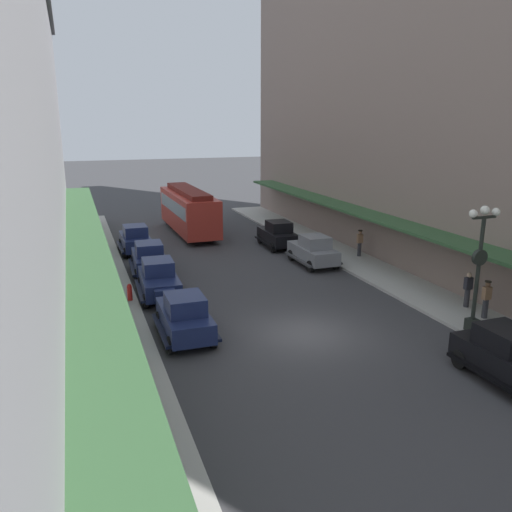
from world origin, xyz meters
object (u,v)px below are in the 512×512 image
parked_car_4 (185,315)px  pedestrian_5 (106,305)px  streetcar (189,209)px  pedestrian_3 (99,238)px  parked_car_1 (510,356)px  parked_car_3 (149,257)px  parked_car_0 (278,234)px  parked_car_2 (135,238)px  fire_hydrant (130,292)px  pedestrian_4 (468,289)px  pedestrian_0 (360,243)px  parked_car_6 (313,250)px  pedestrian_2 (486,299)px  pedestrian_1 (91,261)px  lamp_post_with_clock (479,264)px  parked_car_5 (159,278)px

parked_car_4 → pedestrian_5: size_ratio=2.56×
streetcar → pedestrian_3: streetcar is taller
parked_car_1 → parked_car_3: (-9.38, 16.78, 0.00)m
pedestrian_5 → streetcar: bearing=67.0°
parked_car_0 → pedestrian_3: 11.89m
parked_car_2 → fire_hydrant: 10.03m
parked_car_1 → pedestrian_4: size_ratio=2.60×
pedestrian_0 → pedestrian_3: 16.86m
parked_car_6 → streetcar: size_ratio=0.44×
pedestrian_2 → pedestrian_4: 1.39m
parked_car_3 → pedestrian_5: (-2.86, -7.49, 0.07)m
parked_car_2 → parked_car_4: size_ratio=1.00×
parked_car_0 → pedestrian_2: parked_car_0 is taller
parked_car_1 → parked_car_2: same height
fire_hydrant → pedestrian_4: (14.50, -6.11, 0.43)m
parked_car_2 → streetcar: streetcar is taller
pedestrian_1 → pedestrian_2: size_ratio=1.00×
parked_car_1 → pedestrian_0: size_ratio=2.55×
parked_car_4 → streetcar: 19.85m
parked_car_3 → streetcar: streetcar is taller
parked_car_2 → pedestrian_0: bearing=-25.6°
parked_car_4 → pedestrian_2: bearing=-11.9°
parked_car_6 → pedestrian_1: (-12.69, 1.57, 0.07)m
parked_car_2 → pedestrian_1: parked_car_2 is taller
streetcar → pedestrian_2: 23.47m
streetcar → pedestrian_1: bearing=-128.0°
parked_car_6 → lamp_post_with_clock: 11.90m
parked_car_2 → parked_car_5: same height
pedestrian_0 → pedestrian_4: size_ratio=1.02×
parked_car_3 → pedestrian_2: size_ratio=2.58×
pedestrian_2 → lamp_post_with_clock: bearing=-148.1°
parked_car_2 → streetcar: bearing=44.7°
parked_car_3 → pedestrian_3: size_ratio=2.58×
fire_hydrant → pedestrian_5: (-1.24, -2.78, 0.45)m
fire_hydrant → pedestrian_1: (-1.52, 4.75, 0.45)m
parked_car_0 → pedestrian_3: bearing=168.7°
lamp_post_with_clock → pedestrian_4: lamp_post_with_clock is taller
streetcar → parked_car_2: bearing=-135.3°
parked_car_1 → parked_car_3: size_ratio=0.99×
parked_car_4 → parked_car_1: bearing=-37.7°
lamp_post_with_clock → fire_hydrant: 15.48m
parked_car_0 → lamp_post_with_clock: lamp_post_with_clock is taller
parked_car_3 → fire_hydrant: bearing=-109.0°
parked_car_1 → parked_car_2: size_ratio=1.00×
parked_car_1 → pedestrian_3: (-11.81, 22.51, 0.07)m
pedestrian_0 → pedestrian_2: 11.12m
fire_hydrant → pedestrian_3: pedestrian_3 is taller
lamp_post_with_clock → pedestrian_0: size_ratio=3.09×
pedestrian_0 → pedestrian_3: bearing=156.1°
parked_car_5 → parked_car_0: bearing=39.3°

